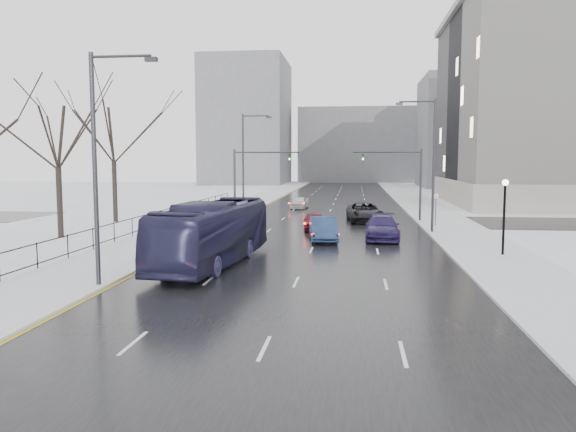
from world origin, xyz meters
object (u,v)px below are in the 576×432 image
at_px(sedan_center_near, 315,221).
at_px(bus, 213,233).
at_px(mast_signal_right, 408,176).
at_px(streetlight_r_mid, 431,159).
at_px(sedan_right_cross, 365,212).
at_px(mast_signal_left, 246,175).
at_px(lamppost_r_mid, 504,206).
at_px(tree_park_d, 61,239).
at_px(streetlight_l_near, 100,158).
at_px(sedan_center_far, 300,203).
at_px(tree_park_e, 116,223).
at_px(streetlight_l_far, 245,159).
at_px(sedan_right_far, 382,227).
at_px(no_uturn_sign, 436,199).
at_px(sedan_right_near, 323,229).

bearing_deg(sedan_center_near, bus, -112.09).
bearing_deg(mast_signal_right, streetlight_r_mid, -84.00).
relative_size(mast_signal_right, sedan_right_cross, 1.06).
bearing_deg(mast_signal_left, lamppost_r_mid, -44.48).
xyz_separation_m(tree_park_d, sedan_center_near, (17.30, 6.82, 0.75)).
xyz_separation_m(streetlight_l_near, lamppost_r_mid, (19.17, 10.00, -2.67)).
height_order(streetlight_r_mid, bus, streetlight_r_mid).
distance_m(sedan_right_cross, sedan_center_far, 14.52).
distance_m(bus, sedan_right_cross, 22.91).
distance_m(tree_park_e, bus, 22.63).
xyz_separation_m(streetlight_l_far, sedan_right_far, (12.67, -15.72, -4.75)).
height_order(tree_park_e, no_uturn_sign, tree_park_e).
bearing_deg(streetlight_l_near, mast_signal_right, 61.04).
distance_m(streetlight_r_mid, lamppost_r_mid, 10.73).
height_order(mast_signal_right, no_uturn_sign, mast_signal_right).
bearing_deg(mast_signal_left, bus, -83.50).
bearing_deg(sedan_right_cross, no_uturn_sign, -34.83).
height_order(bus, sedan_right_far, bus).
distance_m(streetlight_r_mid, sedan_right_cross, 9.78).
xyz_separation_m(sedan_center_near, sedan_center_far, (-3.00, 19.07, -0.03)).
height_order(sedan_right_cross, sedan_center_far, sedan_right_cross).
relative_size(lamppost_r_mid, sedan_right_near, 0.87).
relative_size(lamppost_r_mid, sedan_center_near, 1.03).
bearing_deg(mast_signal_right, bus, -118.69).
xyz_separation_m(mast_signal_right, sedan_right_far, (-2.83, -11.71, -3.24)).
bearing_deg(mast_signal_left, mast_signal_right, 0.00).
relative_size(tree_park_d, sedan_center_far, 3.15).
bearing_deg(sedan_center_far, streetlight_l_near, -90.52).
relative_size(sedan_right_far, sedan_center_far, 1.43).
xyz_separation_m(tree_park_e, lamppost_r_mid, (29.20, -14.00, 2.94)).
height_order(mast_signal_right, sedan_center_near, mast_signal_right).
relative_size(streetlight_l_near, sedan_right_near, 2.03).
relative_size(lamppost_r_mid, mast_signal_right, 0.66).
height_order(tree_park_d, streetlight_l_far, streetlight_l_far).
bearing_deg(streetlight_l_near, sedan_center_near, 69.79).
height_order(streetlight_r_mid, no_uturn_sign, streetlight_r_mid).
bearing_deg(sedan_center_far, sedan_right_near, -74.69).
bearing_deg(sedan_center_near, mast_signal_left, 127.50).
distance_m(streetlight_l_near, sedan_right_cross, 29.95).
distance_m(tree_park_d, streetlight_l_far, 21.17).
relative_size(no_uturn_sign, sedan_right_far, 0.48).
height_order(streetlight_l_near, sedan_center_far, streetlight_l_near).
bearing_deg(bus, no_uturn_sign, 57.78).
bearing_deg(sedan_right_far, streetlight_l_far, 129.95).
bearing_deg(mast_signal_left, sedan_right_near, -58.78).
distance_m(streetlight_l_far, sedan_right_cross, 13.48).
distance_m(tree_park_e, no_uturn_sign, 27.50).
distance_m(mast_signal_left, sedan_center_near, 10.46).
height_order(streetlight_l_far, no_uturn_sign, streetlight_l_far).
xyz_separation_m(streetlight_l_near, sedan_right_near, (8.67, 15.09, -4.77)).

